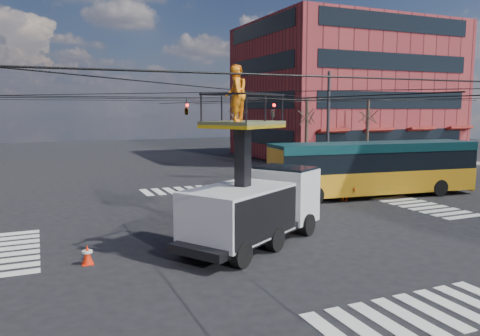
% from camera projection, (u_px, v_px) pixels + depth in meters
% --- Properties ---
extents(ground, '(120.00, 120.00, 0.00)m').
position_uv_depth(ground, '(253.00, 225.00, 20.93)').
color(ground, black).
rests_on(ground, ground).
extents(sidewalk_ne, '(18.00, 18.00, 0.12)m').
position_uv_depth(sidewalk_ne, '(351.00, 158.00, 48.33)').
color(sidewalk_ne, slate).
rests_on(sidewalk_ne, ground).
extents(crosswalks, '(22.40, 22.40, 0.02)m').
position_uv_depth(crosswalks, '(253.00, 225.00, 20.93)').
color(crosswalks, silver).
rests_on(crosswalks, ground).
extents(building_ne, '(20.06, 16.06, 14.00)m').
position_uv_depth(building_ne, '(343.00, 91.00, 50.54)').
color(building_ne, maroon).
rests_on(building_ne, ground).
extents(overhead_network, '(24.24, 24.24, 8.00)m').
position_uv_depth(overhead_network, '(248.00, 129.00, 20.73)').
color(overhead_network, '#2D2D30').
rests_on(overhead_network, ground).
extents(tree_a, '(2.00, 2.00, 6.00)m').
position_uv_depth(tree_a, '(237.00, 116.00, 34.60)').
color(tree_a, '#382B21').
rests_on(tree_a, ground).
extents(tree_b, '(2.00, 2.00, 6.00)m').
position_uv_depth(tree_b, '(307.00, 116.00, 36.97)').
color(tree_b, '#382B21').
rests_on(tree_b, ground).
extents(tree_c, '(2.00, 2.00, 6.00)m').
position_uv_depth(tree_c, '(368.00, 115.00, 39.35)').
color(tree_c, '#382B21').
rests_on(tree_c, ground).
extents(utility_truck, '(7.16, 5.66, 6.74)m').
position_uv_depth(utility_truck, '(254.00, 189.00, 17.81)').
color(utility_truck, black).
rests_on(utility_truck, ground).
extents(city_bus, '(12.82, 3.98, 3.20)m').
position_uv_depth(city_bus, '(374.00, 167.00, 27.63)').
color(city_bus, gold).
rests_on(city_bus, ground).
extents(traffic_cone, '(0.36, 0.36, 0.67)m').
position_uv_depth(traffic_cone, '(87.00, 254.00, 15.63)').
color(traffic_cone, red).
rests_on(traffic_cone, ground).
extents(worker_ground, '(0.91, 1.27, 1.99)m').
position_uv_depth(worker_ground, '(188.00, 221.00, 17.47)').
color(worker_ground, red).
rests_on(worker_ground, ground).
extents(flagger, '(1.31, 1.46, 1.96)m').
position_uv_depth(flagger, '(345.00, 184.00, 26.23)').
color(flagger, '#F73F0F').
rests_on(flagger, ground).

